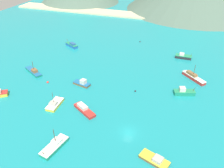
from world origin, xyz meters
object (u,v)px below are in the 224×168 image
at_px(fishing_boat_1, 72,45).
at_px(buoy_2, 48,82).
at_px(fishing_boat_7, 183,56).
at_px(buoy_0, 135,91).
at_px(fishing_boat_0, 34,71).
at_px(fishing_boat_3, 84,109).
at_px(fishing_boat_10, 193,77).
at_px(fishing_boat_2, 55,104).
at_px(buoy_1, 140,42).
at_px(fishing_boat_4, 82,83).
at_px(fishing_boat_6, 55,146).
at_px(fishing_boat_8, 155,160).
at_px(fishing_boat_9, 184,92).

distance_m(fishing_boat_1, buoy_2, 35.49).
bearing_deg(fishing_boat_7, buoy_0, -112.15).
distance_m(fishing_boat_0, fishing_boat_3, 34.24).
distance_m(fishing_boat_7, fishing_boat_10, 18.97).
bearing_deg(buoy_0, fishing_boat_10, 39.92).
bearing_deg(fishing_boat_2, fishing_boat_7, 54.23).
bearing_deg(fishing_boat_1, fishing_boat_7, 5.07).
bearing_deg(fishing_boat_7, buoy_1, 150.93).
bearing_deg(fishing_boat_4, fishing_boat_0, 175.26).
bearing_deg(fishing_boat_7, fishing_boat_2, -125.77).
xyz_separation_m(fishing_boat_7, buoy_2, (-47.22, -39.50, -0.71)).
relative_size(fishing_boat_0, fishing_boat_7, 1.44).
bearing_deg(fishing_boat_10, fishing_boat_0, -165.10).
height_order(fishing_boat_3, fishing_boat_10, fishing_boat_10).
distance_m(fishing_boat_6, buoy_2, 34.15).
xyz_separation_m(fishing_boat_4, fishing_boat_6, (6.69, -30.56, -0.06)).
distance_m(fishing_boat_0, fishing_boat_10, 64.33).
bearing_deg(buoy_0, fishing_boat_8, -66.74).
distance_m(fishing_boat_6, buoy_1, 80.39).
bearing_deg(buoy_1, fishing_boat_1, -150.30).
height_order(fishing_boat_1, fishing_boat_7, fishing_boat_7).
relative_size(fishing_boat_7, buoy_2, 7.86).
bearing_deg(fishing_boat_8, fishing_boat_9, 82.43).
distance_m(fishing_boat_7, buoy_0, 37.07).
bearing_deg(fishing_boat_2, fishing_boat_0, 140.34).
height_order(fishing_boat_6, buoy_0, fishing_boat_6).
xyz_separation_m(fishing_boat_3, fishing_boat_4, (-7.39, 14.05, 0.06)).
height_order(fishing_boat_3, buoy_0, fishing_boat_3).
bearing_deg(buoy_1, buoy_2, -114.26).
height_order(fishing_boat_1, buoy_2, fishing_boat_1).
bearing_deg(fishing_boat_10, fishing_boat_6, -123.61).
xyz_separation_m(fishing_boat_7, fishing_boat_10, (5.28, -18.22, 0.03)).
xyz_separation_m(fishing_boat_0, fishing_boat_9, (59.52, 4.39, 0.32)).
distance_m(fishing_boat_2, fishing_boat_3, 10.38).
distance_m(fishing_boat_2, fishing_boat_8, 37.12).
relative_size(fishing_boat_3, fishing_boat_9, 1.16).
xyz_separation_m(fishing_boat_3, fishing_boat_7, (26.59, 50.70, 0.12)).
xyz_separation_m(fishing_boat_10, buoy_2, (-52.50, -21.28, -0.74)).
bearing_deg(buoy_0, fishing_boat_9, 13.41).
relative_size(fishing_boat_8, buoy_1, 12.06).
bearing_deg(fishing_boat_6, buoy_1, 87.32).
height_order(fishing_boat_3, fishing_boat_7, fishing_boat_7).
relative_size(fishing_boat_4, fishing_boat_6, 0.80).
height_order(fishing_boat_9, buoy_1, fishing_boat_9).
bearing_deg(fishing_boat_1, buoy_0, -35.66).
height_order(fishing_boat_8, buoy_0, fishing_boat_8).
distance_m(fishing_boat_3, buoy_2, 23.48).
height_order(fishing_boat_6, fishing_boat_8, fishing_boat_6).
bearing_deg(fishing_boat_7, fishing_boat_6, -112.10).
bearing_deg(fishing_boat_0, fishing_boat_6, -47.64).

